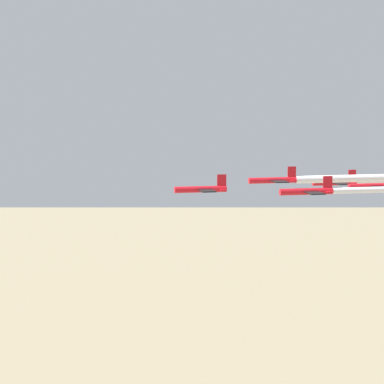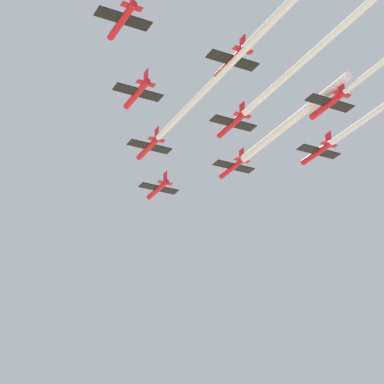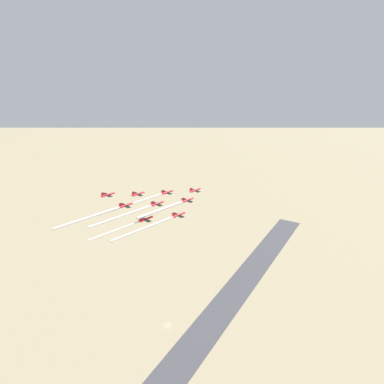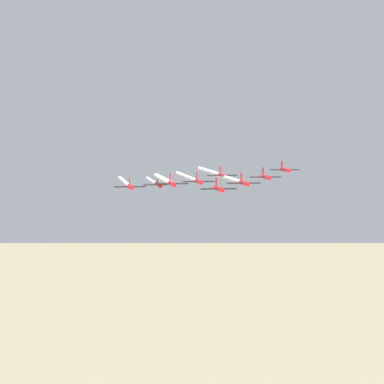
{
  "view_description": "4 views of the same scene",
  "coord_description": "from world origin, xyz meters",
  "views": [
    {
      "loc": [
        20.74,
        112.61,
        131.65
      ],
      "look_at": [
        4.32,
        -34.55,
        114.55
      ],
      "focal_mm": 85.0,
      "sensor_mm": 36.0,
      "label": 1
    },
    {
      "loc": [
        -122.46,
        13.83,
        54.03
      ],
      "look_at": [
        1.01,
        -34.29,
        115.05
      ],
      "focal_mm": 70.0,
      "sensor_mm": 36.0,
      "label": 2
    },
    {
      "loc": [
        -126.33,
        -189.0,
        192.84
      ],
      "look_at": [
        -0.93,
        -30.81,
        116.47
      ],
      "focal_mm": 35.0,
      "sensor_mm": 36.0,
      "label": 3
    },
    {
      "loc": [
        199.46,
        -41.61,
        129.46
      ],
      "look_at": [
        -1.1,
        -33.76,
        114.71
      ],
      "focal_mm": 85.0,
      "sensor_mm": 36.0,
      "label": 4
    }
  ],
  "objects": [
    {
      "name": "jet_0",
      "position": [
        3.36,
        -28.12,
        115.75
      ],
      "size": [
        8.4,
        7.97,
        2.8
      ],
      "rotation": [
        0.0,
        0.0,
        4.82
      ],
      "color": "red"
    },
    {
      "name": "jet_1",
      "position": [
        -11.93,
        -21.16,
        116.0
      ],
      "size": [
        8.4,
        7.97,
        2.8
      ],
      "rotation": [
        0.0,
        0.0,
        4.82
      ],
      "color": "red"
    },
    {
      "name": "jet_2",
      "position": [
        -10.15,
        -38.11,
        116.01
      ],
      "size": [
        8.4,
        7.97,
        2.8
      ],
      "rotation": [
        0.0,
        0.0,
        4.82
      ],
      "color": "red"
    },
    {
      "name": "jet_3",
      "position": [
        -27.23,
        -14.2,
        116.54
      ],
      "size": [
        8.4,
        7.97,
        2.8
      ],
      "rotation": [
        0.0,
        0.0,
        4.82
      ],
      "color": "red"
    },
    {
      "name": "jet_4",
      "position": [
        -25.44,
        -31.15,
        115.55
      ],
      "size": [
        8.4,
        7.97,
        2.8
      ],
      "rotation": [
        0.0,
        0.0,
        4.82
      ],
      "color": "red"
    },
    {
      "name": "jet_5",
      "position": [
        -23.66,
        -48.09,
        114.42
      ],
      "size": [
        8.4,
        7.97,
        2.8
      ],
      "rotation": [
        0.0,
        0.0,
        4.82
      ],
      "color": "red"
    },
    {
      "name": "jet_6",
      "position": [
        -42.52,
        -7.25,
        117.6
      ],
      "size": [
        8.4,
        7.97,
        2.8
      ],
      "rotation": [
        0.0,
        0.0,
        4.82
      ],
      "color": "red"
    },
    {
      "name": "jet_7",
      "position": [
        -40.74,
        -24.19,
        116.26
      ],
      "size": [
        8.4,
        7.97,
        2.8
      ],
      "rotation": [
        0.0,
        0.0,
        4.82
      ],
      "color": "red"
    },
    {
      "name": "jet_8",
      "position": [
        -38.96,
        -41.14,
        113.9
      ],
      "size": [
        8.4,
        7.97,
        2.8
      ],
      "rotation": [
        0.0,
        0.0,
        4.82
      ],
      "color": "red"
    },
    {
      "name": "smoke_trail_1",
      "position": [
        -36.36,
        -23.73,
        115.96
      ],
      "size": [
        41.33,
        5.27,
        0.94
      ],
      "rotation": [
        0.0,
        0.0,
        4.82
      ],
      "color": "white"
    },
    {
      "name": "smoke_trail_2",
      "position": [
        -29.01,
        -40.09,
        115.97
      ],
      "size": [
        30.24,
        4.47,
        1.31
      ],
      "rotation": [
        0.0,
        0.0,
        4.82
      ],
      "color": "white"
    },
    {
      "name": "smoke_trail_4",
      "position": [
        -47.98,
        -33.52,
        115.51
      ],
      "size": [
        37.54,
        4.88,
        0.95
      ],
      "rotation": [
        0.0,
        0.0,
        4.82
      ],
      "color": "white"
    },
    {
      "name": "smoke_trail_5",
      "position": [
        -45.65,
        -50.41,
        114.38
      ],
      "size": [
        36.45,
        4.76,
        0.94
      ],
      "rotation": [
        0.0,
        0.0,
        4.82
      ],
      "color": "white"
    },
    {
      "name": "smoke_trail_7",
      "position": [
        -62.63,
        -26.49,
        116.22
      ],
      "size": [
        36.28,
        4.87,
        1.07
      ],
      "rotation": [
        0.0,
        0.0,
        4.82
      ],
      "color": "white"
    },
    {
      "name": "smoke_trail_8",
      "position": [
        -56.78,
        -43.01,
        113.86
      ],
      "size": [
        28.1,
        3.71,
        0.77
      ],
      "rotation": [
        0.0,
        0.0,
        4.82
      ],
      "color": "white"
    }
  ]
}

